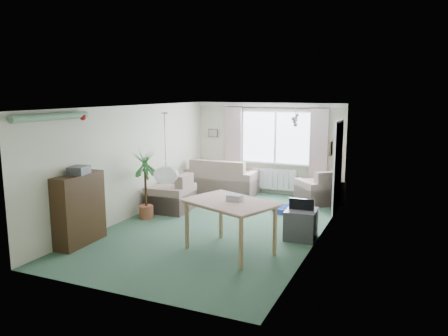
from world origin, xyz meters
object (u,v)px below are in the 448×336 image
at_px(bookshelf, 79,209).
at_px(pet_bed, 285,209).
at_px(tv_cube, 301,224).
at_px(coffee_table, 239,187).
at_px(armchair_corner, 319,186).
at_px(armchair_left, 170,192).
at_px(houseplant, 145,184).
at_px(sofa, 223,176).
at_px(dining_table, 230,227).

distance_m(bookshelf, pet_bed, 4.51).
bearing_deg(bookshelf, tv_cube, 25.69).
height_order(coffee_table, tv_cube, tv_cube).
bearing_deg(armchair_corner, pet_bed, 23.86).
bearing_deg(armchair_left, coffee_table, 153.48).
bearing_deg(houseplant, coffee_table, 70.20).
relative_size(armchair_corner, tv_cube, 1.53).
bearing_deg(armchair_corner, coffee_table, -41.65).
height_order(armchair_left, pet_bed, armchair_left).
xyz_separation_m(bookshelf, pet_bed, (2.79, 3.50, -0.57)).
distance_m(coffee_table, pet_bed, 1.96).
height_order(coffee_table, bookshelf, bookshelf).
bearing_deg(sofa, tv_cube, 133.39).
relative_size(sofa, armchair_left, 1.95).
distance_m(coffee_table, houseplant, 3.06).
xyz_separation_m(armchair_left, coffee_table, (0.87, 2.06, -0.23)).
xyz_separation_m(bookshelf, tv_cube, (3.54, 1.84, -0.36)).
xyz_separation_m(coffee_table, houseplant, (-1.02, -2.83, 0.56)).
xyz_separation_m(armchair_corner, pet_bed, (-0.53, -1.12, -0.35)).
bearing_deg(armchair_corner, sofa, -41.52).
xyz_separation_m(armchair_corner, coffee_table, (-2.11, 0.02, -0.22)).
xyz_separation_m(sofa, dining_table, (1.86, -3.94, -0.03)).
bearing_deg(bookshelf, pet_bed, 49.62).
xyz_separation_m(houseplant, dining_table, (2.41, -1.11, -0.32)).
xyz_separation_m(armchair_left, bookshelf, (-0.34, -2.58, 0.21)).
xyz_separation_m(armchair_corner, tv_cube, (0.22, -2.77, -0.14)).
bearing_deg(armchair_left, bookshelf, -11.16).
bearing_deg(pet_bed, armchair_left, -159.48).
distance_m(sofa, houseplant, 2.90).
relative_size(armchair_corner, bookshelf, 0.73).
bearing_deg(sofa, bookshelf, 79.33).
relative_size(coffee_table, houseplant, 0.57).
bearing_deg(houseplant, pet_bed, 32.99).
bearing_deg(pet_bed, sofa, 150.78).
bearing_deg(armchair_left, houseplant, -14.68).
height_order(coffee_table, houseplant, houseplant).
distance_m(dining_table, tv_cube, 1.49).
distance_m(houseplant, pet_bed, 3.17).
distance_m(houseplant, dining_table, 2.67).
xyz_separation_m(sofa, armchair_left, (-0.40, -2.06, -0.04)).
bearing_deg(bookshelf, coffee_table, 73.58).
bearing_deg(sofa, armchair_corner, 177.83).
height_order(armchair_corner, tv_cube, armchair_corner).
xyz_separation_m(armchair_corner, dining_table, (-0.72, -3.92, 0.02)).
distance_m(armchair_corner, dining_table, 3.98).
xyz_separation_m(bookshelf, dining_table, (2.60, 0.70, -0.20)).
bearing_deg(pet_bed, bookshelf, -128.57).
height_order(bookshelf, houseplant, houseplant).
xyz_separation_m(houseplant, pet_bed, (2.60, 1.69, -0.69)).
relative_size(bookshelf, tv_cube, 2.10).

